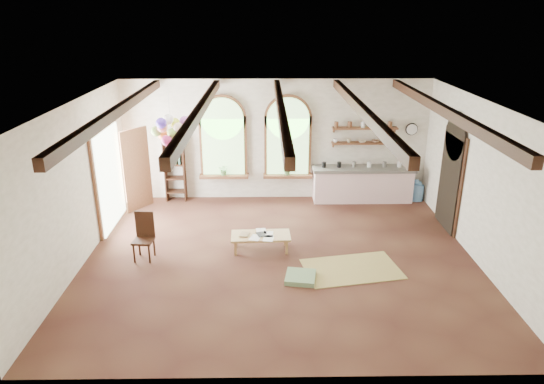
{
  "coord_description": "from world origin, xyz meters",
  "views": [
    {
      "loc": [
        -0.3,
        -8.94,
        4.84
      ],
      "look_at": [
        -0.16,
        0.6,
        1.24
      ],
      "focal_mm": 32.0,
      "sensor_mm": 36.0,
      "label": 1
    }
  ],
  "objects_px": {
    "balloon_cluster": "(171,129)",
    "kitchen_counter": "(362,184)",
    "coffee_table": "(261,237)",
    "side_chair": "(144,246)"
  },
  "relations": [
    {
      "from": "kitchen_counter",
      "to": "side_chair",
      "type": "distance_m",
      "value": 6.01
    },
    {
      "from": "coffee_table",
      "to": "balloon_cluster",
      "type": "bearing_deg",
      "value": 146.94
    },
    {
      "from": "kitchen_counter",
      "to": "balloon_cluster",
      "type": "bearing_deg",
      "value": -161.82
    },
    {
      "from": "balloon_cluster",
      "to": "kitchen_counter",
      "type": "bearing_deg",
      "value": 18.18
    },
    {
      "from": "coffee_table",
      "to": "balloon_cluster",
      "type": "height_order",
      "value": "balloon_cluster"
    },
    {
      "from": "side_chair",
      "to": "coffee_table",
      "type": "bearing_deg",
      "value": 7.97
    },
    {
      "from": "kitchen_counter",
      "to": "balloon_cluster",
      "type": "relative_size",
      "value": 2.33
    },
    {
      "from": "side_chair",
      "to": "balloon_cluster",
      "type": "relative_size",
      "value": 0.86
    },
    {
      "from": "balloon_cluster",
      "to": "side_chair",
      "type": "bearing_deg",
      "value": -103.65
    },
    {
      "from": "kitchen_counter",
      "to": "coffee_table",
      "type": "xyz_separation_m",
      "value": [
        -2.7,
        -2.85,
        -0.16
      ]
    }
  ]
}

